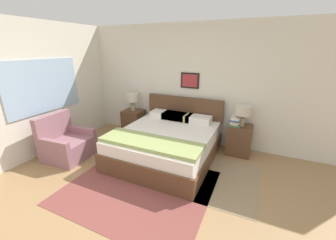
# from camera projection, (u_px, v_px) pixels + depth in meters

# --- Properties ---
(ground_plane) EXTENTS (16.00, 16.00, 0.00)m
(ground_plane) POSITION_uv_depth(u_px,v_px,m) (119.00, 222.00, 2.61)
(ground_plane) COLOR #99754C
(wall_back) EXTENTS (7.49, 0.09, 2.60)m
(wall_back) POSITION_uv_depth(u_px,v_px,m) (193.00, 85.00, 4.59)
(wall_back) COLOR silver
(wall_back) RESTS_ON ground_plane
(wall_left) EXTENTS (0.08, 5.19, 2.60)m
(wall_left) POSITION_uv_depth(u_px,v_px,m) (56.00, 87.00, 4.37)
(wall_left) COLOR silver
(wall_left) RESTS_ON ground_plane
(area_rug_main) EXTENTS (2.19, 1.89, 0.01)m
(area_rug_main) POSITION_uv_depth(u_px,v_px,m) (139.00, 187.00, 3.27)
(area_rug_main) COLOR brown
(area_rug_main) RESTS_ON ground_plane
(area_rug_bedside) EXTENTS (0.98, 1.41, 0.01)m
(area_rug_bedside) POSITION_uv_depth(u_px,v_px,m) (227.00, 181.00, 3.40)
(area_rug_bedside) COLOR #897556
(area_rug_bedside) RESTS_ON ground_plane
(bed) EXTENTS (1.79, 1.99, 1.04)m
(bed) POSITION_uv_depth(u_px,v_px,m) (167.00, 142.00, 4.07)
(bed) COLOR brown
(bed) RESTS_ON ground_plane
(armchair) EXTENTS (0.81, 0.84, 0.87)m
(armchair) POSITION_uv_depth(u_px,v_px,m) (66.00, 144.00, 4.09)
(armchair) COLOR #8E606B
(armchair) RESTS_ON ground_plane
(nightstand_near_window) EXTENTS (0.48, 0.46, 0.61)m
(nightstand_near_window) POSITION_uv_depth(u_px,v_px,m) (134.00, 122.00, 5.23)
(nightstand_near_window) COLOR brown
(nightstand_near_window) RESTS_ON ground_plane
(nightstand_by_door) EXTENTS (0.48, 0.46, 0.61)m
(nightstand_by_door) POSITION_uv_depth(u_px,v_px,m) (239.00, 140.00, 4.22)
(nightstand_by_door) COLOR brown
(nightstand_by_door) RESTS_ON ground_plane
(table_lamp_near_window) EXTENTS (0.29, 0.29, 0.43)m
(table_lamp_near_window) POSITION_uv_depth(u_px,v_px,m) (133.00, 99.00, 5.03)
(table_lamp_near_window) COLOR gray
(table_lamp_near_window) RESTS_ON nightstand_near_window
(table_lamp_by_door) EXTENTS (0.29, 0.29, 0.43)m
(table_lamp_by_door) POSITION_uv_depth(u_px,v_px,m) (243.00, 112.00, 4.02)
(table_lamp_by_door) COLOR gray
(table_lamp_by_door) RESTS_ON nightstand_by_door
(book_thick_bottom) EXTENTS (0.23, 0.24, 0.04)m
(book_thick_bottom) POSITION_uv_depth(u_px,v_px,m) (235.00, 125.00, 4.11)
(book_thick_bottom) COLOR #4C7551
(book_thick_bottom) RESTS_ON nightstand_by_door
(book_hardcover_middle) EXTENTS (0.16, 0.25, 0.03)m
(book_hardcover_middle) POSITION_uv_depth(u_px,v_px,m) (235.00, 123.00, 4.10)
(book_hardcover_middle) COLOR beige
(book_hardcover_middle) RESTS_ON book_thick_bottom
(book_novel_upper) EXTENTS (0.19, 0.24, 0.03)m
(book_novel_upper) POSITION_uv_depth(u_px,v_px,m) (235.00, 122.00, 4.09)
(book_novel_upper) COLOR beige
(book_novel_upper) RESTS_ON book_hardcover_middle
(book_slim_near_top) EXTENTS (0.21, 0.26, 0.04)m
(book_slim_near_top) POSITION_uv_depth(u_px,v_px,m) (235.00, 120.00, 4.08)
(book_slim_near_top) COLOR #335693
(book_slim_near_top) RESTS_ON book_novel_upper
(book_paperback_top) EXTENTS (0.16, 0.25, 0.03)m
(book_paperback_top) POSITION_uv_depth(u_px,v_px,m) (236.00, 118.00, 4.07)
(book_paperback_top) COLOR silver
(book_paperback_top) RESTS_ON book_slim_near_top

